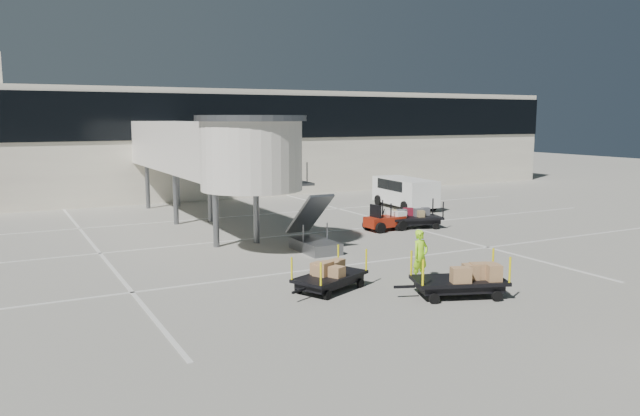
{
  "coord_description": "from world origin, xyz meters",
  "views": [
    {
      "loc": [
        -13.96,
        -19.23,
        5.92
      ],
      "look_at": [
        -1.35,
        4.66,
        2.0
      ],
      "focal_mm": 35.0,
      "sensor_mm": 36.0,
      "label": 1
    }
  ],
  "objects_px": {
    "box_cart_far": "(330,275)",
    "ground_worker": "(420,256)",
    "baggage_tug": "(386,221)",
    "minivan": "(404,190)",
    "suitcase_cart": "(412,218)",
    "box_cart_near": "(457,280)"
  },
  "relations": [
    {
      "from": "box_cart_far",
      "to": "minivan",
      "type": "height_order",
      "value": "minivan"
    },
    {
      "from": "box_cart_far",
      "to": "box_cart_near",
      "type": "bearing_deg",
      "value": -62.72
    },
    {
      "from": "baggage_tug",
      "to": "ground_worker",
      "type": "xyz_separation_m",
      "value": [
        -4.77,
        -9.36,
        0.45
      ]
    },
    {
      "from": "box_cart_near",
      "to": "ground_worker",
      "type": "xyz_separation_m",
      "value": [
        0.03,
        2.08,
        0.4
      ]
    },
    {
      "from": "baggage_tug",
      "to": "ground_worker",
      "type": "bearing_deg",
      "value": -120.34
    },
    {
      "from": "ground_worker",
      "to": "box_cart_far",
      "type": "bearing_deg",
      "value": 158.61
    },
    {
      "from": "baggage_tug",
      "to": "minivan",
      "type": "bearing_deg",
      "value": 44.92
    },
    {
      "from": "baggage_tug",
      "to": "box_cart_near",
      "type": "relative_size",
      "value": 0.59
    },
    {
      "from": "box_cart_far",
      "to": "minivan",
      "type": "relative_size",
      "value": 0.63
    },
    {
      "from": "baggage_tug",
      "to": "box_cart_far",
      "type": "xyz_separation_m",
      "value": [
        -8.18,
        -8.74,
        0.0
      ]
    },
    {
      "from": "suitcase_cart",
      "to": "ground_worker",
      "type": "relative_size",
      "value": 2.0
    },
    {
      "from": "suitcase_cart",
      "to": "minivan",
      "type": "distance_m",
      "value": 7.63
    },
    {
      "from": "ground_worker",
      "to": "minivan",
      "type": "relative_size",
      "value": 0.36
    },
    {
      "from": "suitcase_cart",
      "to": "box_cart_near",
      "type": "height_order",
      "value": "suitcase_cart"
    },
    {
      "from": "box_cart_far",
      "to": "ground_worker",
      "type": "xyz_separation_m",
      "value": [
        3.41,
        -0.61,
        0.45
      ]
    },
    {
      "from": "minivan",
      "to": "ground_worker",
      "type": "bearing_deg",
      "value": -119.1
    },
    {
      "from": "box_cart_far",
      "to": "ground_worker",
      "type": "relative_size",
      "value": 1.75
    },
    {
      "from": "baggage_tug",
      "to": "box_cart_near",
      "type": "distance_m",
      "value": 12.4
    },
    {
      "from": "baggage_tug",
      "to": "box_cart_far",
      "type": "distance_m",
      "value": 11.97
    },
    {
      "from": "baggage_tug",
      "to": "box_cart_near",
      "type": "height_order",
      "value": "box_cart_near"
    },
    {
      "from": "baggage_tug",
      "to": "minivan",
      "type": "xyz_separation_m",
      "value": [
        5.7,
        6.39,
        0.67
      ]
    },
    {
      "from": "ground_worker",
      "to": "minivan",
      "type": "bearing_deg",
      "value": 45.17
    }
  ]
}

